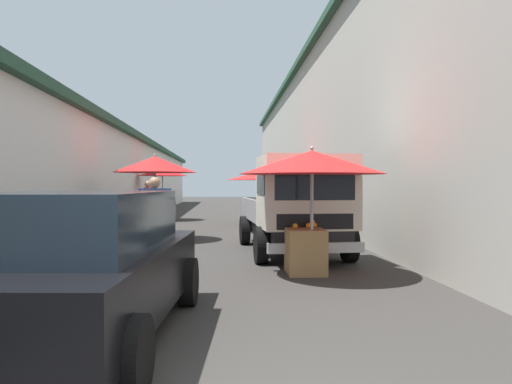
# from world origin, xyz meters

# --- Properties ---
(ground) EXTENTS (90.00, 90.00, 0.00)m
(ground) POSITION_xyz_m (13.50, 0.00, 0.00)
(ground) COLOR #33302D
(building_left_whitewash) EXTENTS (49.80, 7.50, 3.65)m
(building_left_whitewash) POSITION_xyz_m (15.75, 7.00, 1.83)
(building_left_whitewash) COLOR silver
(building_left_whitewash) RESTS_ON ground
(building_right_concrete) EXTENTS (49.80, 7.50, 6.92)m
(building_right_concrete) POSITION_xyz_m (15.75, -7.00, 3.47)
(building_right_concrete) COLOR #A39E93
(building_right_concrete) RESTS_ON ground
(fruit_stall_far_left) EXTENTS (2.42, 2.42, 2.16)m
(fruit_stall_far_left) POSITION_xyz_m (5.66, -1.60, 1.67)
(fruit_stall_far_left) COLOR #9E9EA3
(fruit_stall_far_left) RESTS_ON ground
(fruit_stall_mid_lane) EXTENTS (2.24, 2.24, 2.36)m
(fruit_stall_mid_lane) POSITION_xyz_m (10.97, 1.73, 1.79)
(fruit_stall_mid_lane) COLOR #9E9EA3
(fruit_stall_mid_lane) RESTS_ON ground
(fruit_stall_near_right) EXTENTS (2.11, 2.11, 2.28)m
(fruit_stall_near_right) POSITION_xyz_m (18.60, 2.43, 1.67)
(fruit_stall_near_right) COLOR #9E9EA3
(fruit_stall_near_right) RESTS_ON ground
(fruit_stall_far_right) EXTENTS (2.67, 2.67, 2.12)m
(fruit_stall_far_right) POSITION_xyz_m (16.09, -1.62, 1.64)
(fruit_stall_far_right) COLOR #9E9EA3
(fruit_stall_far_right) RESTS_ON ground
(hatchback_car) EXTENTS (4.02, 2.15, 1.45)m
(hatchback_car) POSITION_xyz_m (2.48, 1.25, 0.74)
(hatchback_car) COLOR black
(hatchback_car) RESTS_ON ground
(delivery_truck) EXTENTS (5.01, 2.19, 2.08)m
(delivery_truck) POSITION_xyz_m (7.68, -1.70, 1.04)
(delivery_truck) COLOR black
(delivery_truck) RESTS_ON ground
(vendor_by_crates) EXTENTS (0.62, 0.36, 1.65)m
(vendor_by_crates) POSITION_xyz_m (14.33, 2.42, 0.96)
(vendor_by_crates) COLOR navy
(vendor_by_crates) RESTS_ON ground
(vendor_in_shade) EXTENTS (0.30, 0.65, 1.67)m
(vendor_in_shade) POSITION_xyz_m (7.45, 1.22, 0.97)
(vendor_in_shade) COLOR navy
(vendor_in_shade) RESTS_ON ground
(parked_scooter) EXTENTS (1.69, 0.39, 1.14)m
(parked_scooter) POSITION_xyz_m (6.71, 2.62, 0.45)
(parked_scooter) COLOR black
(parked_scooter) RESTS_ON ground
(plastic_stool) EXTENTS (0.30, 0.30, 0.43)m
(plastic_stool) POSITION_xyz_m (10.70, -1.39, 0.33)
(plastic_stool) COLOR #194CB2
(plastic_stool) RESTS_ON ground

